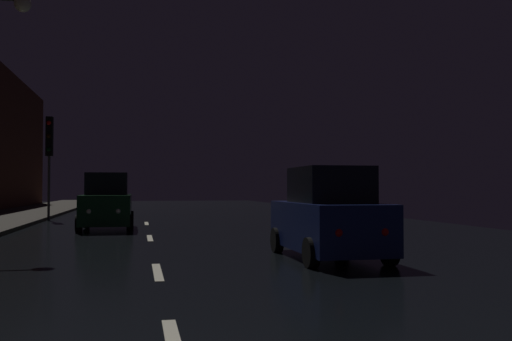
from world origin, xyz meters
The scene contains 5 objects.
ground centered at (0.00, 24.50, -0.01)m, with size 26.16×84.00×0.02m, color black.
lane_centerline centered at (0.00, 12.19, 0.01)m, with size 0.16×21.74×0.01m.
traffic_light_far_left centered at (-4.58, 25.90, 3.64)m, with size 0.33×0.47×5.00m.
car_approaching_headlights centered at (-1.52, 19.39, 0.97)m, with size 1.95×4.23×2.13m.
car_parked_right_near centered at (3.78, 9.29, 0.93)m, with size 1.86×4.02×2.02m.
Camera 1 is at (-0.36, -2.64, 1.56)m, focal length 39.54 mm.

